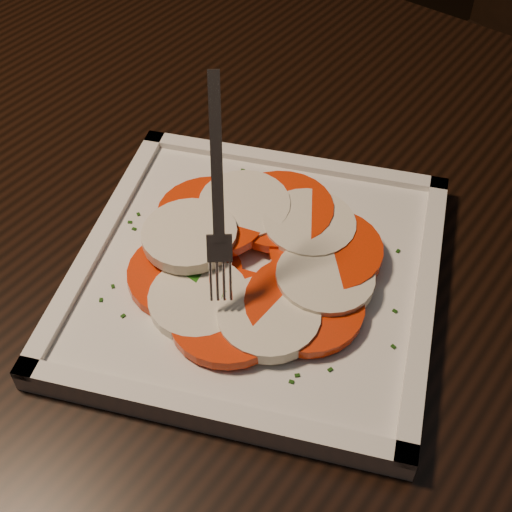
{
  "coord_description": "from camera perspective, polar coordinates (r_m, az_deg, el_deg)",
  "views": [
    {
      "loc": [
        0.24,
        -0.2,
        1.18
      ],
      "look_at": [
        0.06,
        0.11,
        0.78
      ],
      "focal_mm": 50.0,
      "sensor_mm": 36.0,
      "label": 1
    }
  ],
  "objects": [
    {
      "name": "fork",
      "position": [
        0.48,
        -3.09,
        6.0
      ],
      "size": [
        0.06,
        0.08,
        0.14
      ],
      "primitive_type": null,
      "rotation": [
        0.0,
        0.0,
        0.54
      ],
      "color": "white",
      "rests_on": "caprese_salad"
    },
    {
      "name": "table",
      "position": [
        0.69,
        1.78,
        -2.86
      ],
      "size": [
        1.29,
        0.95,
        0.75
      ],
      "rotation": [
        0.0,
        0.0,
        -0.13
      ],
      "color": "black",
      "rests_on": "ground"
    },
    {
      "name": "plate",
      "position": [
        0.56,
        -0.0,
        -1.56
      ],
      "size": [
        0.34,
        0.34,
        0.01
      ],
      "primitive_type": "cube",
      "rotation": [
        0.0,
        0.0,
        0.26
      ],
      "color": "silver",
      "rests_on": "table"
    },
    {
      "name": "caprese_salad",
      "position": [
        0.54,
        0.01,
        -0.28
      ],
      "size": [
        0.24,
        0.2,
        0.03
      ],
      "color": "red",
      "rests_on": "plate"
    }
  ]
}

